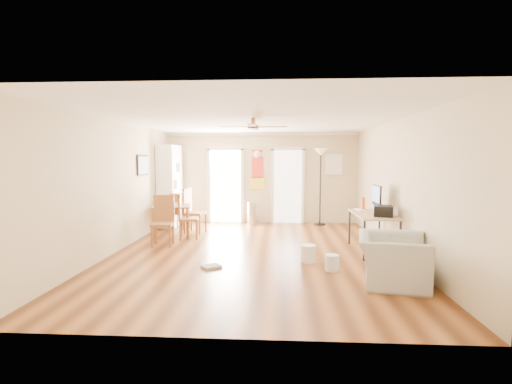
# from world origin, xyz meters

# --- Properties ---
(floor) EXTENTS (7.00, 7.00, 0.00)m
(floor) POSITION_xyz_m (0.00, 0.00, 0.00)
(floor) COLOR brown
(floor) RESTS_ON ground
(ceiling) EXTENTS (5.50, 7.00, 0.00)m
(ceiling) POSITION_xyz_m (0.00, 0.00, 2.60)
(ceiling) COLOR silver
(ceiling) RESTS_ON floor
(wall_back) EXTENTS (5.50, 0.04, 2.60)m
(wall_back) POSITION_xyz_m (0.00, 3.50, 1.30)
(wall_back) COLOR beige
(wall_back) RESTS_ON floor
(wall_front) EXTENTS (5.50, 0.04, 2.60)m
(wall_front) POSITION_xyz_m (0.00, -3.50, 1.30)
(wall_front) COLOR beige
(wall_front) RESTS_ON floor
(wall_left) EXTENTS (0.04, 7.00, 2.60)m
(wall_left) POSITION_xyz_m (-2.75, 0.00, 1.30)
(wall_left) COLOR beige
(wall_left) RESTS_ON floor
(wall_right) EXTENTS (0.04, 7.00, 2.60)m
(wall_right) POSITION_xyz_m (2.75, 0.00, 1.30)
(wall_right) COLOR beige
(wall_right) RESTS_ON floor
(crown_molding) EXTENTS (5.50, 7.00, 0.08)m
(crown_molding) POSITION_xyz_m (0.00, 0.00, 2.56)
(crown_molding) COLOR white
(crown_molding) RESTS_ON wall_back
(kitchen_doorway) EXTENTS (0.90, 0.10, 2.10)m
(kitchen_doorway) POSITION_xyz_m (-1.05, 3.48, 1.05)
(kitchen_doorway) COLOR white
(kitchen_doorway) RESTS_ON wall_back
(bathroom_doorway) EXTENTS (0.80, 0.10, 2.10)m
(bathroom_doorway) POSITION_xyz_m (0.75, 3.48, 1.05)
(bathroom_doorway) COLOR white
(bathroom_doorway) RESTS_ON wall_back
(wall_decal) EXTENTS (0.46, 0.03, 1.10)m
(wall_decal) POSITION_xyz_m (-0.13, 3.48, 1.55)
(wall_decal) COLOR red
(wall_decal) RESTS_ON wall_back
(ac_grille) EXTENTS (0.50, 0.04, 0.60)m
(ac_grille) POSITION_xyz_m (2.05, 3.47, 1.70)
(ac_grille) COLOR white
(ac_grille) RESTS_ON wall_back
(framed_poster) EXTENTS (0.04, 0.66, 0.48)m
(framed_poster) POSITION_xyz_m (-2.73, 1.40, 1.70)
(framed_poster) COLOR black
(framed_poster) RESTS_ON wall_left
(ceiling_fan) EXTENTS (1.24, 1.24, 0.20)m
(ceiling_fan) POSITION_xyz_m (0.00, -0.30, 2.43)
(ceiling_fan) COLOR #593819
(ceiling_fan) RESTS_ON ceiling
(bookshelf) EXTENTS (0.71, 1.08, 2.22)m
(bookshelf) POSITION_xyz_m (-2.51, 2.82, 1.11)
(bookshelf) COLOR white
(bookshelf) RESTS_ON floor
(dining_table) EXTENTS (1.18, 1.63, 0.74)m
(dining_table) POSITION_xyz_m (-2.15, 1.81, 0.37)
(dining_table) COLOR olive
(dining_table) RESTS_ON floor
(dining_chair_right_a) EXTENTS (0.54, 0.54, 1.11)m
(dining_chair_right_a) POSITION_xyz_m (-1.60, 1.89, 0.56)
(dining_chair_right_a) COLOR #965D30
(dining_chair_right_a) RESTS_ON floor
(dining_chair_right_b) EXTENTS (0.49, 0.49, 1.04)m
(dining_chair_right_b) POSITION_xyz_m (-1.60, 1.21, 0.52)
(dining_chair_right_b) COLOR #9D5D32
(dining_chair_right_b) RESTS_ON floor
(dining_chair_near) EXTENTS (0.48, 0.48, 1.06)m
(dining_chair_near) POSITION_xyz_m (-1.98, 0.45, 0.53)
(dining_chair_near) COLOR #AA7036
(dining_chair_near) RESTS_ON floor
(dining_chair_far) EXTENTS (0.46, 0.46, 0.94)m
(dining_chair_far) POSITION_xyz_m (-2.13, 2.43, 0.47)
(dining_chair_far) COLOR #A16634
(dining_chair_far) RESTS_ON floor
(trash_can) EXTENTS (0.35, 0.35, 0.63)m
(trash_can) POSITION_xyz_m (-0.25, 3.18, 0.31)
(trash_can) COLOR silver
(trash_can) RESTS_ON floor
(torchiere_lamp) EXTENTS (0.42, 0.42, 2.14)m
(torchiere_lamp) POSITION_xyz_m (1.65, 3.20, 1.07)
(torchiere_lamp) COLOR black
(torchiere_lamp) RESTS_ON floor
(computer_desk) EXTENTS (0.72, 1.43, 0.77)m
(computer_desk) POSITION_xyz_m (2.34, 0.20, 0.38)
(computer_desk) COLOR tan
(computer_desk) RESTS_ON floor
(imac) EXTENTS (0.21, 0.59, 0.55)m
(imac) POSITION_xyz_m (2.47, 0.45, 1.04)
(imac) COLOR black
(imac) RESTS_ON computer_desk
(keyboard) EXTENTS (0.16, 0.39, 0.01)m
(keyboard) POSITION_xyz_m (2.20, 0.73, 0.77)
(keyboard) COLOR silver
(keyboard) RESTS_ON computer_desk
(printer) EXTENTS (0.42, 0.46, 0.20)m
(printer) POSITION_xyz_m (2.45, -0.10, 0.87)
(printer) COLOR black
(printer) RESTS_ON computer_desk
(orange_bottle) EXTENTS (0.09, 0.09, 0.25)m
(orange_bottle) POSITION_xyz_m (2.30, 0.88, 0.89)
(orange_bottle) COLOR #F15915
(orange_bottle) RESTS_ON computer_desk
(wastebasket_a) EXTENTS (0.34, 0.34, 0.31)m
(wastebasket_a) POSITION_xyz_m (1.01, -0.61, 0.15)
(wastebasket_a) COLOR white
(wastebasket_a) RESTS_ON floor
(wastebasket_b) EXTENTS (0.29, 0.29, 0.27)m
(wastebasket_b) POSITION_xyz_m (1.36, -1.11, 0.13)
(wastebasket_b) COLOR silver
(wastebasket_b) RESTS_ON floor
(floor_cloth) EXTENTS (0.38, 0.37, 0.04)m
(floor_cloth) POSITION_xyz_m (-0.66, -1.06, 0.02)
(floor_cloth) COLOR gray
(floor_cloth) RESTS_ON floor
(armchair) EXTENTS (1.18, 1.29, 0.72)m
(armchair) POSITION_xyz_m (2.15, -1.68, 0.36)
(armchair) COLOR #A6A7A2
(armchair) RESTS_ON floor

